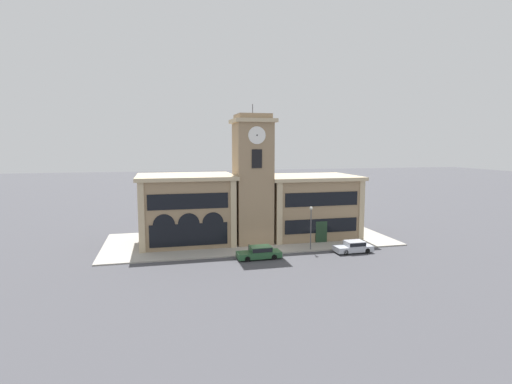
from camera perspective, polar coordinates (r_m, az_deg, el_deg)
name	(u,v)px	position (r m, az deg, el deg)	size (l,w,h in m)	color
ground_plane	(264,255)	(45.26, 1.20, -8.99)	(300.00, 300.00, 0.00)	#424247
sidewalk_kerb	(250,240)	(52.04, -0.83, -6.81)	(36.24, 14.46, 0.15)	#A39E93
clock_tower	(253,179)	(49.36, -0.47, 1.82)	(5.06, 5.06, 17.18)	#937A5B
town_hall_left_wing	(186,209)	(50.85, -9.95, -2.36)	(11.87, 9.57, 8.58)	#937A5B
town_hall_right_wing	(309,206)	(54.37, 7.55, -1.93)	(12.34, 9.57, 8.21)	#937A5B
parked_car_near	(260,252)	(43.66, 0.52, -8.60)	(4.80, 1.88, 1.38)	#285633
parked_car_mid	(354,246)	(47.52, 13.77, -7.56)	(4.39, 1.94, 1.32)	#B2B7C1
street_lamp	(311,221)	(46.73, 7.86, -4.11)	(0.36, 0.36, 5.05)	#4C4C51
bollard	(249,249)	(45.14, -1.00, -8.16)	(0.18, 0.18, 1.06)	black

